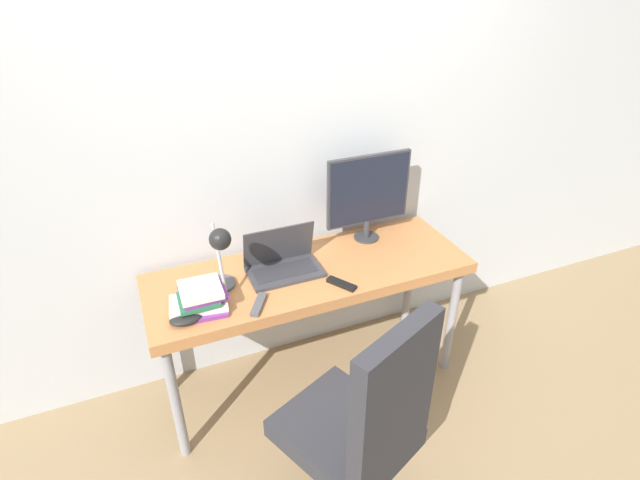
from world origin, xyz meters
The scene contains 11 objects.
ground_plane centered at (0.00, 0.00, 0.00)m, with size 12.00×12.00×0.00m, color #937A56.
wall_back centered at (0.00, 0.64, 1.30)m, with size 8.00×0.05×2.60m.
desk centered at (0.00, 0.29, 0.70)m, with size 1.68×0.58×0.77m.
laptop centered at (-0.13, 0.33, 0.82)m, with size 0.37×0.22×0.23m.
monitor centered at (0.41, 0.46, 1.06)m, with size 0.49×0.14×0.50m.
desk_lamp centered at (-0.46, 0.22, 1.02)m, with size 0.15×0.28×0.40m.
office_chair centered at (-0.12, -0.57, 0.61)m, with size 0.61×0.64×1.15m.
book_stack centered at (-0.58, 0.18, 0.83)m, with size 0.28×0.22×0.11m.
tv_remote centered at (0.09, 0.09, 0.78)m, with size 0.12×0.15×0.02m.
media_remote centered at (-0.33, 0.09, 0.78)m, with size 0.12×0.16×0.02m.
game_controller centered at (-0.66, 0.11, 0.79)m, with size 0.14×0.09×0.04m.
Camera 1 is at (-0.78, -1.71, 2.21)m, focal length 28.00 mm.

